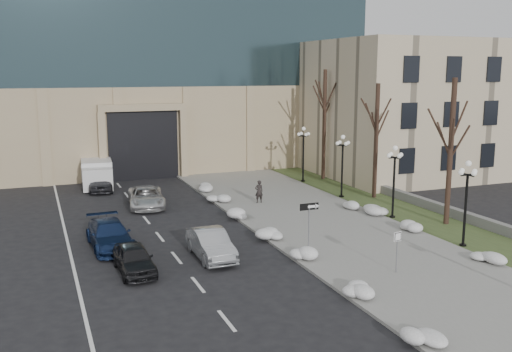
{
  "coord_description": "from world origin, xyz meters",
  "views": [
    {
      "loc": [
        -12.94,
        -17.35,
        9.42
      ],
      "look_at": [
        -1.24,
        12.27,
        3.5
      ],
      "focal_mm": 40.0,
      "sensor_mm": 36.0,
      "label": 1
    }
  ],
  "objects_px": {
    "pedestrian": "(259,191)",
    "one_way_sign": "(312,213)",
    "car_a": "(134,259)",
    "keep_sign": "(397,243)",
    "car_e": "(100,181)",
    "lamppost_c": "(342,158)",
    "car_c": "(110,235)",
    "car_b": "(211,244)",
    "lamppost_a": "(467,192)",
    "lamppost_b": "(394,172)",
    "box_truck": "(97,173)",
    "lamppost_d": "(303,147)",
    "car_d": "(146,197)"
  },
  "relations": [
    {
      "from": "pedestrian",
      "to": "one_way_sign",
      "type": "bearing_deg",
      "value": 82.19
    },
    {
      "from": "box_truck",
      "to": "one_way_sign",
      "type": "bearing_deg",
      "value": -66.5
    },
    {
      "from": "lamppost_a",
      "to": "car_e",
      "type": "bearing_deg",
      "value": 126.33
    },
    {
      "from": "pedestrian",
      "to": "keep_sign",
      "type": "relative_size",
      "value": 0.78
    },
    {
      "from": "pedestrian",
      "to": "lamppost_a",
      "type": "relative_size",
      "value": 0.34
    },
    {
      "from": "car_a",
      "to": "car_d",
      "type": "height_order",
      "value": "car_d"
    },
    {
      "from": "car_e",
      "to": "lamppost_c",
      "type": "relative_size",
      "value": 0.94
    },
    {
      "from": "lamppost_b",
      "to": "car_e",
      "type": "bearing_deg",
      "value": 136.02
    },
    {
      "from": "car_d",
      "to": "lamppost_b",
      "type": "bearing_deg",
      "value": -25.63
    },
    {
      "from": "lamppost_a",
      "to": "lamppost_c",
      "type": "xyz_separation_m",
      "value": [
        0.0,
        13.0,
        0.0
      ]
    },
    {
      "from": "box_truck",
      "to": "lamppost_c",
      "type": "distance_m",
      "value": 20.38
    },
    {
      "from": "lamppost_b",
      "to": "lamppost_c",
      "type": "height_order",
      "value": "same"
    },
    {
      "from": "car_b",
      "to": "lamppost_a",
      "type": "xyz_separation_m",
      "value": [
        13.16,
        -3.35,
        2.34
      ]
    },
    {
      "from": "car_c",
      "to": "lamppost_a",
      "type": "height_order",
      "value": "lamppost_a"
    },
    {
      "from": "car_e",
      "to": "keep_sign",
      "type": "height_order",
      "value": "keep_sign"
    },
    {
      "from": "car_c",
      "to": "pedestrian",
      "type": "height_order",
      "value": "pedestrian"
    },
    {
      "from": "car_e",
      "to": "lamppost_c",
      "type": "bearing_deg",
      "value": -24.67
    },
    {
      "from": "pedestrian",
      "to": "car_d",
      "type": "bearing_deg",
      "value": -14.42
    },
    {
      "from": "one_way_sign",
      "to": "lamppost_c",
      "type": "bearing_deg",
      "value": 53.31
    },
    {
      "from": "car_b",
      "to": "car_c",
      "type": "xyz_separation_m",
      "value": [
        -4.56,
        3.58,
        0.0
      ]
    },
    {
      "from": "car_b",
      "to": "lamppost_a",
      "type": "bearing_deg",
      "value": -14.29
    },
    {
      "from": "car_a",
      "to": "pedestrian",
      "type": "bearing_deg",
      "value": 43.61
    },
    {
      "from": "one_way_sign",
      "to": "lamppost_d",
      "type": "xyz_separation_m",
      "value": [
        8.4,
        18.06,
        0.69
      ]
    },
    {
      "from": "car_a",
      "to": "lamppost_c",
      "type": "xyz_separation_m",
      "value": [
        17.15,
        10.36,
        2.4
      ]
    },
    {
      "from": "lamppost_b",
      "to": "lamppost_d",
      "type": "height_order",
      "value": "same"
    },
    {
      "from": "car_e",
      "to": "keep_sign",
      "type": "bearing_deg",
      "value": -61.55
    },
    {
      "from": "lamppost_c",
      "to": "box_truck",
      "type": "bearing_deg",
      "value": 144.23
    },
    {
      "from": "car_b",
      "to": "lamppost_b",
      "type": "height_order",
      "value": "lamppost_b"
    },
    {
      "from": "lamppost_a",
      "to": "lamppost_d",
      "type": "bearing_deg",
      "value": 90.0
    },
    {
      "from": "one_way_sign",
      "to": "car_d",
      "type": "bearing_deg",
      "value": 111.33
    },
    {
      "from": "car_c",
      "to": "keep_sign",
      "type": "bearing_deg",
      "value": -39.78
    },
    {
      "from": "car_e",
      "to": "lamppost_c",
      "type": "distance_m",
      "value": 19.1
    },
    {
      "from": "car_e",
      "to": "pedestrian",
      "type": "relative_size",
      "value": 2.75
    },
    {
      "from": "keep_sign",
      "to": "lamppost_b",
      "type": "xyz_separation_m",
      "value": [
        5.83,
        8.67,
        1.55
      ]
    },
    {
      "from": "pedestrian",
      "to": "lamppost_b",
      "type": "height_order",
      "value": "lamppost_b"
    },
    {
      "from": "car_e",
      "to": "car_b",
      "type": "bearing_deg",
      "value": -75.13
    },
    {
      "from": "car_a",
      "to": "pedestrian",
      "type": "xyz_separation_m",
      "value": [
        10.67,
        10.77,
        0.26
      ]
    },
    {
      "from": "car_e",
      "to": "one_way_sign",
      "type": "bearing_deg",
      "value": -63.92
    },
    {
      "from": "car_e",
      "to": "car_d",
      "type": "bearing_deg",
      "value": -65.95
    },
    {
      "from": "car_a",
      "to": "car_e",
      "type": "bearing_deg",
      "value": 86.34
    },
    {
      "from": "car_e",
      "to": "pedestrian",
      "type": "xyz_separation_m",
      "value": [
        9.98,
        -8.97,
        0.17
      ]
    },
    {
      "from": "keep_sign",
      "to": "lamppost_c",
      "type": "xyz_separation_m",
      "value": [
        5.83,
        15.17,
        1.55
      ]
    },
    {
      "from": "car_b",
      "to": "lamppost_a",
      "type": "relative_size",
      "value": 0.93
    },
    {
      "from": "car_a",
      "to": "keep_sign",
      "type": "xyz_separation_m",
      "value": [
        11.33,
        -4.82,
        0.85
      ]
    },
    {
      "from": "car_b",
      "to": "lamppost_d",
      "type": "xyz_separation_m",
      "value": [
        13.16,
        16.15,
        2.34
      ]
    },
    {
      "from": "car_d",
      "to": "lamppost_d",
      "type": "distance_m",
      "value": 14.84
    },
    {
      "from": "pedestrian",
      "to": "box_truck",
      "type": "bearing_deg",
      "value": -47.63
    },
    {
      "from": "car_a",
      "to": "car_b",
      "type": "bearing_deg",
      "value": 8.36
    },
    {
      "from": "car_c",
      "to": "one_way_sign",
      "type": "xyz_separation_m",
      "value": [
        9.32,
        -5.49,
        1.65
      ]
    },
    {
      "from": "lamppost_c",
      "to": "lamppost_b",
      "type": "bearing_deg",
      "value": -90.0
    }
  ]
}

